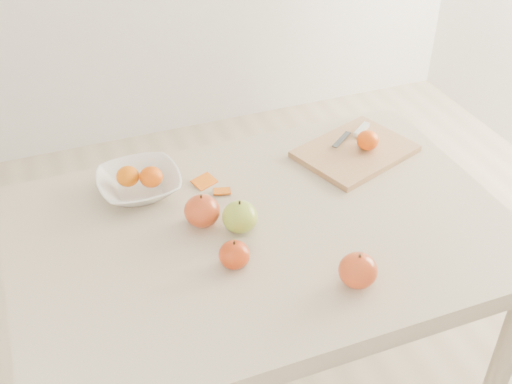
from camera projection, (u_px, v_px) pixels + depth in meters
name	position (u px, v px, depth m)	size (l,w,h in m)	color
table	(263.00, 257.00, 1.61)	(1.20, 0.80, 0.75)	beige
cutting_board	(355.00, 151.00, 1.81)	(0.31, 0.22, 0.02)	tan
board_tangerine	(368.00, 140.00, 1.78)	(0.06, 0.06, 0.05)	#E34E08
fruit_bowl	(139.00, 184.00, 1.65)	(0.21, 0.21, 0.05)	white
bowl_tangerine_near	(128.00, 176.00, 1.64)	(0.06, 0.06, 0.05)	#D26607
bowl_tangerine_far	(151.00, 177.00, 1.63)	(0.06, 0.06, 0.05)	#D34A07
orange_peel_a	(204.00, 183.00, 1.70)	(0.06, 0.04, 0.00)	orange
orange_peel_b	(222.00, 192.00, 1.66)	(0.04, 0.04, 0.00)	orange
paring_knife	(358.00, 131.00, 1.86)	(0.16, 0.09, 0.01)	white
apple_green	(240.00, 217.00, 1.52)	(0.09, 0.09, 0.08)	#6A991E
apple_red_c	(234.00, 255.00, 1.43)	(0.07, 0.07, 0.06)	maroon
apple_red_e	(358.00, 270.00, 1.38)	(0.09, 0.09, 0.08)	#8F1002
apple_red_a	(202.00, 211.00, 1.54)	(0.09, 0.09, 0.08)	#A2130C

